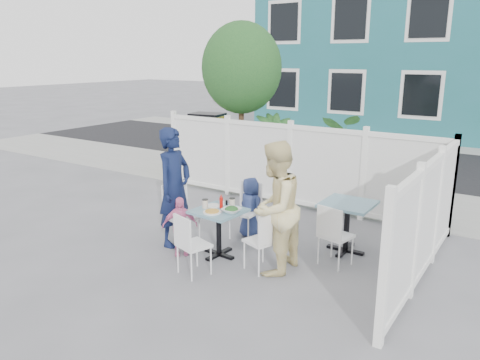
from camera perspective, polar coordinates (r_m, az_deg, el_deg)
The scene contains 30 objects.
ground at distance 7.38m, azimuth -3.51°, elevation -7.82°, with size 80.00×80.00×0.00m, color slate.
near_sidewalk at distance 10.50m, azimuth 8.99°, elevation -1.03°, with size 24.00×2.60×0.01m, color gray.
street at distance 13.87m, azimuth 15.38°, elevation 2.47°, with size 24.00×5.00×0.01m, color black.
far_sidewalk at distance 16.79m, azimuth 18.73°, elevation 4.31°, with size 24.00×1.60×0.01m, color gray.
building at distance 19.97m, azimuth 20.66°, elevation 14.36°, with size 11.00×6.00×6.00m.
fence_back at distance 9.04m, azimuth 6.07°, elevation 1.60°, with size 5.86×0.08×1.60m.
fence_right at distance 6.47m, azimuth 21.75°, elevation -4.78°, with size 0.08×3.66×1.60m.
tree at distance 10.44m, azimuth 0.16°, elevation 13.46°, with size 1.80×1.62×3.59m.
utility_cabinet at distance 12.06m, azimuth -3.95°, elevation 4.55°, with size 0.75×0.54×1.40m, color yellow.
potted_shrub_a at distance 9.99m, azimuth 3.97°, elevation 3.21°, with size 0.94×0.94×1.67m, color #153D1B.
potted_shrub_b at distance 9.11m, azimuth 14.48°, elevation 1.77°, with size 1.54×1.33×1.71m, color #153D1B.
main_table at distance 6.79m, azimuth -2.62°, elevation -4.93°, with size 0.72×0.72×0.70m.
spare_table at distance 7.08m, azimuth 12.96°, elevation -4.03°, with size 0.73×0.73×0.77m.
chair_left at distance 7.24m, azimuth -7.42°, elevation -3.63°, with size 0.54×0.55×0.97m.
chair_right at distance 6.32m, azimuth 3.03°, elevation -6.95°, with size 0.48×0.49×0.85m.
chair_back at distance 7.49m, azimuth 0.89°, elevation -3.16°, with size 0.41×0.40×0.90m.
chair_near at distance 6.24m, azimuth -6.22°, elevation -7.36°, with size 0.48×0.47×0.85m.
chair_spare at distance 6.58m, azimuth 11.29°, elevation -6.18°, with size 0.47×0.46×0.88m.
man at distance 7.18m, azimuth -7.99°, elevation -0.87°, with size 0.67×0.44×1.83m, color #0F183A.
woman at distance 6.20m, azimuth 4.25°, elevation -3.46°, with size 0.87×0.68×1.80m, color gold.
boy at distance 7.51m, azimuth 1.29°, elevation -3.38°, with size 0.48×0.31×0.99m, color navy.
toddler at distance 6.91m, azimuth -7.34°, elevation -5.59°, with size 0.52×0.22×0.88m, color pink.
plate_main at distance 6.62m, azimuth -3.42°, elevation -3.94°, with size 0.26×0.26×0.02m, color white.
plate_side at distance 6.91m, azimuth -3.22°, elevation -3.14°, with size 0.21×0.21×0.01m, color white.
salad_bowl at distance 6.61m, azimuth -1.05°, elevation -3.73°, with size 0.26×0.26×0.06m, color white.
coffee_cup_a at distance 6.81m, azimuth -4.27°, elevation -2.94°, with size 0.08×0.08×0.13m, color beige.
coffee_cup_b at distance 6.85m, azimuth -0.96°, elevation -2.79°, with size 0.08×0.08×0.12m, color beige.
ketchup_bottle at distance 6.79m, azimuth -2.31°, elevation -2.79°, with size 0.05×0.05×0.16m, color #B70E08.
salt_shaker at distance 6.93m, azimuth -2.01°, elevation -2.83°, with size 0.03×0.03×0.06m, color white.
pepper_shaker at distance 6.94m, azimuth -1.65°, elevation -2.78°, with size 0.03×0.03×0.07m, color black.
Camera 1 is at (4.11, -5.44, 2.83)m, focal length 35.00 mm.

